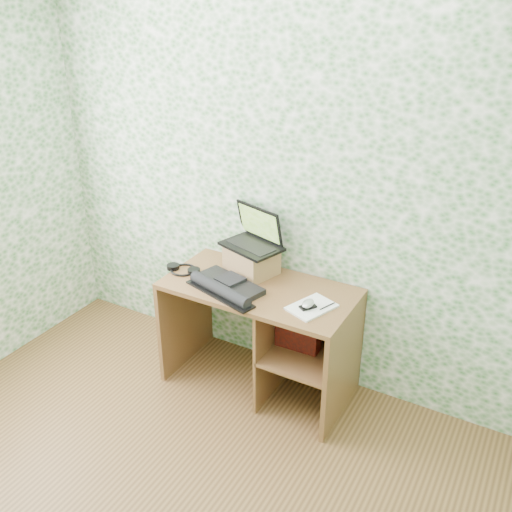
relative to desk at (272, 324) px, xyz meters
The scene contains 10 objects.
wall_back 0.87m from the desk, 105.57° to the left, with size 3.50×3.50×0.00m, color white.
desk is the anchor object (origin of this frame).
riser 0.43m from the desk, 151.75° to the left, with size 0.29×0.25×0.18m, color #916641.
laptop 0.57m from the desk, 144.11° to the left, with size 0.43×0.37×0.25m.
keyboard 0.41m from the desk, 145.50° to the right, with size 0.53×0.39×0.07m.
headphones 0.68m from the desk, behind, with size 0.24×0.19×0.03m.
notepad 0.43m from the desk, 18.04° to the right, with size 0.19×0.27×0.01m, color white.
mouse 0.44m from the desk, 23.00° to the right, with size 0.06×0.10×0.03m, color silver.
pen 0.49m from the desk, ahead, with size 0.01×0.01×0.12m, color black.
red_box 0.21m from the desk, ahead, with size 0.28×0.09×0.33m, color maroon.
Camera 1 is at (1.49, -1.26, 2.49)m, focal length 40.00 mm.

